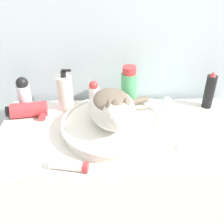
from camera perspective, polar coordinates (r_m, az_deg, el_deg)
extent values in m
cube|color=silver|center=(1.30, 0.96, 17.81)|extent=(8.00, 0.05, 2.40)
cube|color=white|center=(1.47, 1.17, -17.09)|extent=(1.01, 0.52, 0.83)
cylinder|color=white|center=(1.17, -0.02, -2.99)|extent=(0.40, 0.40, 0.04)
torus|color=white|center=(1.15, -0.02, -2.13)|extent=(0.42, 0.42, 0.02)
ellipsoid|color=silver|center=(1.11, -0.02, 0.79)|extent=(0.22, 0.29, 0.12)
ellipsoid|color=#6B5B4C|center=(1.10, -0.02, 2.24)|extent=(0.18, 0.22, 0.05)
sphere|color=silver|center=(1.00, 1.04, -0.40)|extent=(0.11, 0.11, 0.11)
sphere|color=#6B5B4C|center=(0.99, 1.06, 1.02)|extent=(0.06, 0.06, 0.06)
cone|color=#6B5B4C|center=(0.97, -0.64, 2.01)|extent=(0.03, 0.03, 0.03)
cone|color=#6B5B4C|center=(0.98, 2.76, 2.31)|extent=(0.03, 0.03, 0.03)
cylinder|color=#6B5B4C|center=(1.23, 3.03, 1.66)|extent=(0.21, 0.11, 0.03)
cylinder|color=silver|center=(1.27, 10.86, -0.01)|extent=(0.04, 0.04, 0.05)
cylinder|color=silver|center=(1.22, 9.31, 1.64)|extent=(0.11, 0.06, 0.07)
sphere|color=silver|center=(1.24, 11.11, 1.98)|extent=(0.05, 0.05, 0.05)
cylinder|color=white|center=(1.30, -3.66, 2.89)|extent=(0.05, 0.05, 0.11)
sphere|color=red|center=(1.27, -3.76, 5.43)|extent=(0.04, 0.04, 0.04)
cylinder|color=silver|center=(1.30, -9.47, 3.80)|extent=(0.07, 0.07, 0.16)
cylinder|color=black|center=(1.26, -9.86, 7.56)|extent=(0.02, 0.02, 0.02)
cylinder|color=black|center=(1.25, -9.31, 8.34)|extent=(0.04, 0.01, 0.01)
cylinder|color=silver|center=(1.35, -17.29, 2.82)|extent=(0.06, 0.06, 0.12)
sphere|color=black|center=(1.31, -17.83, 5.64)|extent=(0.05, 0.05, 0.05)
cylinder|color=#4CA366|center=(1.29, 3.40, 4.25)|extent=(0.07, 0.07, 0.18)
cylinder|color=red|center=(1.24, 3.56, 8.47)|extent=(0.06, 0.06, 0.03)
cylinder|color=black|center=(1.37, 19.17, 3.91)|extent=(0.05, 0.05, 0.16)
cone|color=red|center=(1.33, 19.88, 7.30)|extent=(0.03, 0.03, 0.02)
cylinder|color=silver|center=(1.01, -9.21, -10.63)|extent=(0.12, 0.05, 0.03)
cylinder|color=red|center=(1.00, -5.37, -11.11)|extent=(0.02, 0.04, 0.04)
cylinder|color=#C63338|center=(1.31, -16.50, 0.46)|extent=(0.17, 0.09, 0.07)
cylinder|color=#C63338|center=(1.31, -14.00, 0.06)|extent=(0.05, 0.11, 0.03)
cylinder|color=black|center=(1.32, -20.31, 0.09)|extent=(0.03, 0.05, 0.05)
cube|color=silver|center=(1.12, 14.97, -6.75)|extent=(0.08, 0.04, 0.02)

